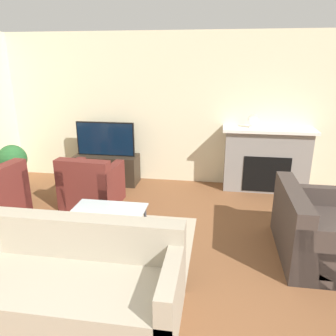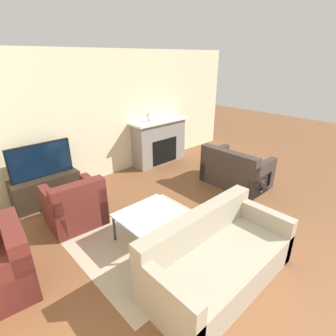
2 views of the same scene
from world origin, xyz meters
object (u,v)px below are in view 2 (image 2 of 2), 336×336
Objects in this scene: tv at (41,160)px; couch_loveseat at (235,172)px; armchair_accent at (75,207)px; mantel_clock at (151,116)px; coffee_table at (150,215)px; couch_sectional at (216,259)px.

couch_loveseat is at bearing -31.62° from tv.
tv is 1.16m from armchair_accent.
mantel_clock reaches higher than tv.
mantel_clock is (1.90, 2.24, 0.83)m from coffee_table.
tv is at bearing -177.80° from mantel_clock.
armchair_accent is 3.89× the size of mantel_clock.
couch_loveseat reaches higher than coffee_table.
couch_sectional and couch_loveseat have the same top height.
armchair_accent is at bearing -85.05° from tv.
mantel_clock reaches higher than couch_sectional.
mantel_clock is at bearing 62.00° from couch_sectional.
armchair_accent is 1.29m from coffee_table.
couch_loveseat is 5.76× the size of mantel_clock.
mantel_clock is (2.53, 1.12, 0.93)m from armchair_accent.
tv is 0.83× the size of couch_loveseat.
mantel_clock reaches higher than armchair_accent.
couch_loveseat is 2.35m from mantel_clock.
coffee_table is (0.63, -1.12, 0.10)m from armchair_accent.
tv reaches higher than coffee_table.
couch_loveseat is at bearing 3.92° from coffee_table.
armchair_accent reaches higher than coffee_table.
mantel_clock reaches higher than couch_loveseat.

